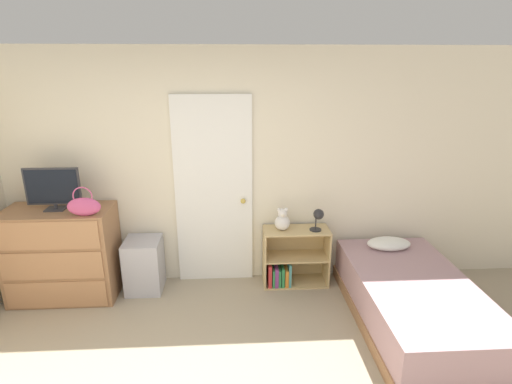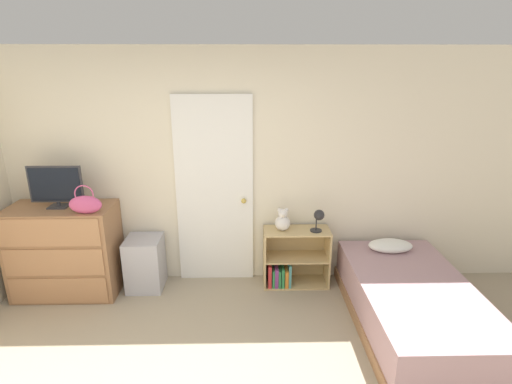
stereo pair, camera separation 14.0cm
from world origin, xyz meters
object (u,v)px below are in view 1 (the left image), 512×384
teddy_bear (282,220)px  storage_bin (144,265)px  bed (413,301)px  desk_lamp (318,216)px  handbag (84,206)px  bookshelf (290,261)px  dresser (63,254)px  tv (53,188)px

teddy_bear → storage_bin: bearing=-178.6°
bed → desk_lamp: bearing=136.0°
handbag → bookshelf: bearing=8.5°
storage_bin → teddy_bear: 1.57m
handbag → storage_bin: handbag is taller
bookshelf → teddy_bear: (-0.10, -0.01, 0.50)m
teddy_bear → desk_lamp: bearing=-7.0°
dresser → bookshelf: bearing=2.8°
bookshelf → desk_lamp: 0.63m
dresser → storage_bin: dresser is taller
dresser → teddy_bear: dresser is taller
storage_bin → desk_lamp: 1.95m
bookshelf → teddy_bear: 0.51m
handbag → bookshelf: size_ratio=0.44×
bookshelf → storage_bin: bearing=-178.5°
handbag → bookshelf: handbag is taller
teddy_bear → desk_lamp: 0.39m
tv → bookshelf: (2.40, 0.11, -0.94)m
tv → bed: (3.46, -0.69, -0.97)m
desk_lamp → dresser: bearing=-178.6°
storage_bin → teddy_bear: teddy_bear is taller
bookshelf → desk_lamp: desk_lamp is taller
bed → storage_bin: bearing=164.0°
storage_bin → dresser: bearing=-174.6°
tv → handbag: bearing=-28.9°
dresser → teddy_bear: 2.32m
dresser → bed: 3.54m
desk_lamp → bed: bearing=-44.0°
storage_bin → desk_lamp: bearing=-0.3°
teddy_bear → desk_lamp: size_ratio=1.02×
bookshelf → bed: bookshelf is taller
handbag → teddy_bear: 2.00m
dresser → tv: 0.71m
storage_bin → bed: bearing=-16.0°
handbag → dresser: bearing=152.3°
desk_lamp → storage_bin: bearing=179.7°
handbag → desk_lamp: bearing=6.2°
tv → handbag: (0.35, -0.19, -0.13)m
handbag → tv: bearing=151.1°
dresser → handbag: bearing=-27.7°
bookshelf → tv: bearing=-177.4°
teddy_bear → handbag: bearing=-171.3°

